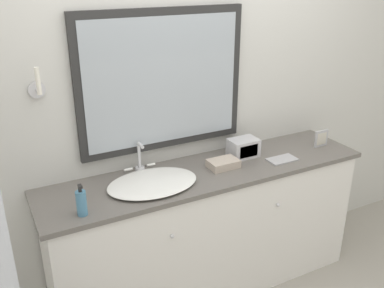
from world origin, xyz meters
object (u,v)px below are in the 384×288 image
object	(u,v)px
appliance_box	(243,148)
picture_frame	(321,139)
sink_basin	(152,182)
soap_bottle	(81,202)

from	to	relation	value
appliance_box	picture_frame	distance (m)	0.59
sink_basin	appliance_box	size ratio (longest dim) A/B	2.80
appliance_box	sink_basin	bearing A→B (deg)	-172.15
appliance_box	soap_bottle	bearing A→B (deg)	-168.55
picture_frame	appliance_box	bearing A→B (deg)	169.26
soap_bottle	picture_frame	xyz separation A→B (m)	(1.72, 0.12, -0.01)
soap_bottle	appliance_box	world-z (taller)	soap_bottle
soap_bottle	picture_frame	distance (m)	1.73
appliance_box	picture_frame	world-z (taller)	appliance_box
sink_basin	soap_bottle	size ratio (longest dim) A/B	3.04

